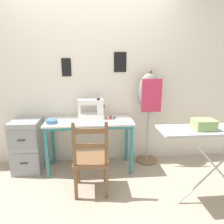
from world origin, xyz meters
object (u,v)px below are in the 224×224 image
(thread_spool_mid_table, at_px, (111,117))
(storage_box, at_px, (204,124))
(thread_spool_near_machine, at_px, (107,118))
(ironing_board, at_px, (221,133))
(dress_form, at_px, (149,97))
(fabric_bowl, at_px, (52,121))
(thread_spool_far_edge, at_px, (115,117))
(scissors, at_px, (124,122))
(filing_cabinet, at_px, (28,145))
(sewing_machine, at_px, (92,110))
(wooden_chair, at_px, (91,159))

(thread_spool_mid_table, distance_m, storage_box, 1.27)
(thread_spool_near_machine, distance_m, ironing_board, 1.43)
(dress_form, height_order, storage_box, dress_form)
(fabric_bowl, distance_m, thread_spool_mid_table, 0.80)
(thread_spool_near_machine, xyz_separation_m, thread_spool_far_edge, (0.12, 0.03, -0.00))
(thread_spool_mid_table, bearing_deg, dress_form, 8.39)
(scissors, height_order, thread_spool_near_machine, thread_spool_near_machine)
(fabric_bowl, xyz_separation_m, thread_spool_near_machine, (0.73, 0.14, -0.01))
(scissors, xyz_separation_m, thread_spool_mid_table, (-0.17, 0.18, 0.02))
(scissors, relative_size, storage_box, 0.57)
(thread_spool_mid_table, height_order, filing_cabinet, thread_spool_mid_table)
(filing_cabinet, height_order, ironing_board, ironing_board)
(filing_cabinet, xyz_separation_m, ironing_board, (2.21, -0.91, 0.44))
(filing_cabinet, height_order, storage_box, storage_box)
(scissors, bearing_deg, sewing_machine, 154.62)
(sewing_machine, distance_m, ironing_board, 1.60)
(sewing_machine, height_order, storage_box, sewing_machine)
(scissors, xyz_separation_m, thread_spool_near_machine, (-0.23, 0.18, 0.02))
(thread_spool_near_machine, bearing_deg, wooden_chair, -109.80)
(thread_spool_mid_table, height_order, dress_form, dress_form)
(wooden_chair, height_order, storage_box, storage_box)
(sewing_machine, height_order, filing_cabinet, sewing_machine)
(storage_box, bearing_deg, ironing_board, 5.95)
(sewing_machine, bearing_deg, ironing_board, -35.36)
(storage_box, bearing_deg, thread_spool_near_machine, 134.40)
(thread_spool_near_machine, relative_size, ironing_board, 0.03)
(thread_spool_mid_table, relative_size, ironing_board, 0.04)
(sewing_machine, distance_m, thread_spool_mid_table, 0.28)
(scissors, xyz_separation_m, ironing_board, (0.88, -0.72, 0.08))
(sewing_machine, bearing_deg, storage_box, -40.67)
(wooden_chair, xyz_separation_m, dress_form, (0.84, 0.69, 0.59))
(sewing_machine, xyz_separation_m, storage_box, (1.10, -0.95, 0.05))
(fabric_bowl, distance_m, storage_box, 1.82)
(scissors, height_order, thread_spool_far_edge, thread_spool_far_edge)
(thread_spool_far_edge, bearing_deg, sewing_machine, -178.81)
(dress_form, relative_size, ironing_board, 1.11)
(thread_spool_far_edge, bearing_deg, thread_spool_mid_table, -158.05)
(thread_spool_mid_table, bearing_deg, scissors, -47.05)
(thread_spool_near_machine, xyz_separation_m, dress_form, (0.63, 0.09, 0.27))
(wooden_chair, distance_m, ironing_board, 1.41)
(sewing_machine, xyz_separation_m, ironing_board, (1.30, -0.92, -0.05))
(sewing_machine, relative_size, wooden_chair, 0.41)
(dress_form, bearing_deg, wooden_chair, -140.52)
(wooden_chair, relative_size, storage_box, 4.24)
(scissors, relative_size, thread_spool_far_edge, 3.07)
(thread_spool_far_edge, xyz_separation_m, wooden_chair, (-0.33, -0.63, -0.32))
(fabric_bowl, height_order, scissors, fabric_bowl)
(scissors, xyz_separation_m, storage_box, (0.67, -0.74, 0.18))
(thread_spool_far_edge, bearing_deg, dress_form, 6.70)
(fabric_bowl, distance_m, thread_spool_far_edge, 0.86)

